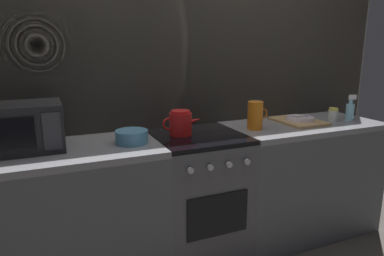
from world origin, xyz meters
TOP-DOWN VIEW (x-y plane):
  - ground_plane at (0.00, 0.00)m, footprint 8.00×8.00m
  - back_wall at (0.00, 0.32)m, footprint 3.60×0.05m
  - counter_left at (-0.90, 0.00)m, footprint 1.20×0.60m
  - stove_unit at (-0.00, -0.00)m, footprint 0.60×0.63m
  - counter_right at (0.90, 0.00)m, footprint 1.20×0.60m
  - microwave at (-1.08, 0.07)m, footprint 0.46×0.35m
  - kettle at (-0.11, 0.04)m, footprint 0.28×0.15m
  - mixing_bowl at (-0.46, -0.03)m, footprint 0.20×0.20m
  - pitcher at (0.44, -0.01)m, footprint 0.16×0.11m
  - dish_pile at (0.87, 0.03)m, footprint 0.30×0.40m
  - spice_jar at (1.17, -0.03)m, footprint 0.08×0.08m
  - spray_bottle at (1.31, -0.06)m, footprint 0.08×0.06m

SIDE VIEW (x-z plane):
  - ground_plane at x=0.00m, z-range 0.00..0.00m
  - stove_unit at x=0.00m, z-range 0.00..0.90m
  - counter_left at x=-0.90m, z-range 0.00..0.90m
  - counter_right at x=0.90m, z-range 0.00..0.90m
  - dish_pile at x=0.87m, z-range 0.89..0.95m
  - mixing_bowl at x=-0.46m, z-range 0.90..0.98m
  - spice_jar at x=1.17m, z-range 0.90..1.00m
  - spray_bottle at x=1.31m, z-range 0.88..1.08m
  - kettle at x=-0.11m, z-range 0.90..1.06m
  - pitcher at x=0.44m, z-range 0.90..1.10m
  - microwave at x=-1.08m, z-range 0.90..1.17m
  - back_wall at x=0.00m, z-range 0.00..2.40m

